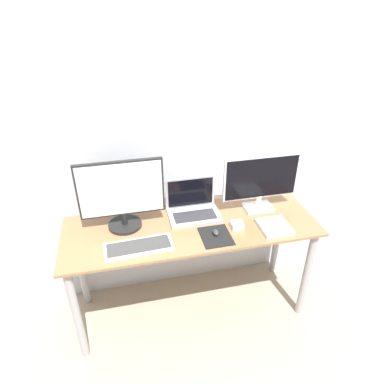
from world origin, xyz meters
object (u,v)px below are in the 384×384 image
at_px(keyboard, 139,247).
at_px(mouse, 216,232).
at_px(monitor_left, 122,194).
at_px(laptop, 193,206).
at_px(power_brick, 237,225).
at_px(monitor_right, 261,181).
at_px(book, 274,227).

height_order(keyboard, mouse, mouse).
bearing_deg(monitor_left, keyboard, -75.30).
xyz_separation_m(laptop, power_brick, (0.24, -0.23, -0.04)).
height_order(monitor_right, laptop, monitor_right).
bearing_deg(book, laptop, 147.85).
bearing_deg(monitor_right, keyboard, -163.93).
xyz_separation_m(laptop, mouse, (0.08, -0.27, -0.04)).
relative_size(book, power_brick, 2.59).
relative_size(monitor_left, mouse, 9.11).
bearing_deg(book, monitor_right, 92.35).
bearing_deg(power_brick, mouse, -164.16).
distance_m(monitor_left, power_brick, 0.75).
height_order(laptop, book, laptop).
bearing_deg(monitor_right, power_brick, -140.14).
xyz_separation_m(keyboard, mouse, (0.47, 0.02, 0.01)).
relative_size(monitor_left, book, 2.65).
bearing_deg(power_brick, book, -15.67).
xyz_separation_m(monitor_right, book, (0.01, -0.25, -0.20)).
xyz_separation_m(monitor_left, book, (0.92, -0.25, -0.22)).
distance_m(keyboard, mouse, 0.48).
bearing_deg(monitor_right, laptop, 174.35).
height_order(book, power_brick, power_brick).
bearing_deg(keyboard, monitor_left, 104.70).
xyz_separation_m(monitor_left, laptop, (0.46, 0.04, -0.18)).
relative_size(keyboard, power_brick, 5.34).
bearing_deg(book, monitor_left, 164.99).
xyz_separation_m(mouse, book, (0.38, -0.02, -0.01)).
distance_m(monitor_right, mouse, 0.48).
bearing_deg(keyboard, monitor_right, 16.07).
distance_m(monitor_right, book, 0.32).
bearing_deg(monitor_left, book, -15.01).
bearing_deg(laptop, power_brick, -44.04).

